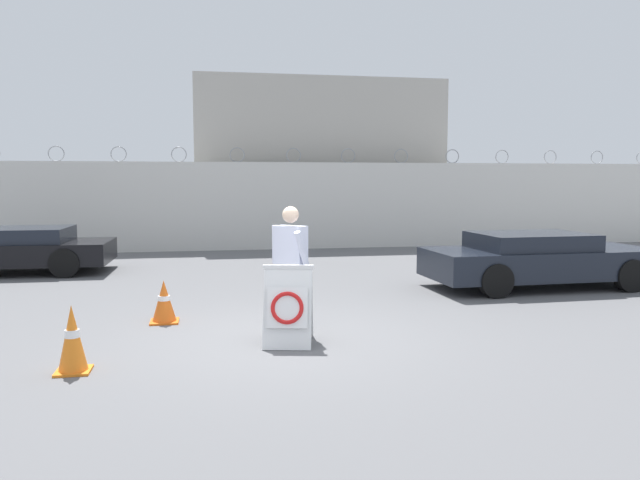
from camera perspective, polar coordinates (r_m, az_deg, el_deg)
name	(u,v)px	position (r m, az deg, el deg)	size (l,w,h in m)	color
ground_plane	(281,339)	(8.74, -3.55, -9.02)	(90.00, 90.00, 0.00)	#5B5B5E
perimeter_wall	(238,206)	(19.59, -7.52, 3.11)	(36.00, 0.30, 3.18)	silver
building_block	(308,164)	(24.26, -1.08, 7.01)	(8.55, 6.94, 5.60)	#B2ADA3
barricade_sign	(288,305)	(8.36, -2.93, -5.97)	(0.78, 0.88, 1.07)	white
security_guard	(291,262)	(8.90, -2.70, -2.03)	(0.53, 0.66, 1.82)	#514C42
traffic_cone_near	(72,339)	(7.72, -21.71, -8.41)	(0.38, 0.38, 0.78)	orange
traffic_cone_mid	(164,302)	(9.93, -14.07, -5.49)	(0.43, 0.43, 0.66)	orange
parked_car_front_coupe	(13,249)	(16.26, -26.24, -0.77)	(4.52, 2.09, 1.08)	black
parked_car_far_side	(538,259)	(13.43, 19.34, -1.65)	(4.69, 2.04, 1.12)	black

